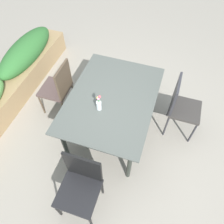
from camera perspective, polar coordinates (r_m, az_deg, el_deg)
name	(u,v)px	position (r m, az deg, el deg)	size (l,w,h in m)	color
ground_plane	(116,130)	(3.43, 1.07, -4.76)	(12.00, 12.00, 0.00)	gray
dining_table	(112,101)	(2.88, 0.00, 3.02)	(1.53, 1.12, 0.76)	#4C514C
chair_far_side	(59,87)	(3.39, -13.93, 6.53)	(0.43, 0.43, 0.93)	#503E3A
chair_near_right	(181,105)	(3.16, 17.79, 1.81)	(0.43, 0.43, 0.96)	#363330
chair_end_left	(80,184)	(2.55, -8.34, -18.26)	(0.45, 0.45, 0.92)	black
flower_vase	(99,104)	(2.64, -3.51, 2.20)	(0.07, 0.07, 0.25)	silver
planter_box	(6,87)	(3.95, -26.31, 6.04)	(3.24, 0.51, 0.72)	#9E7F56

